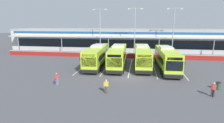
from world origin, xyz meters
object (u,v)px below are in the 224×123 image
at_px(lamp_post_centre, 135,29).
at_px(pedestrian_child, 106,86).
at_px(lamp_post_west, 100,29).
at_px(litter_bin, 218,86).
at_px(lamp_post_east, 173,30).
at_px(coach_bus_right_centre, 167,59).
at_px(pedestrian_in_dark_coat, 213,89).
at_px(coach_bus_leftmost, 97,56).
at_px(coach_bus_left_centre, 118,57).
at_px(pedestrian_with_handbag, 57,79).
at_px(coach_bus_centre, 142,57).

bearing_deg(lamp_post_centre, pedestrian_child, -96.16).
relative_size(lamp_post_west, litter_bin, 11.83).
height_order(lamp_post_west, lamp_post_centre, same).
xyz_separation_m(lamp_post_east, litter_bin, (2.05, -20.55, -5.82)).
bearing_deg(pedestrian_child, coach_bus_right_centre, 55.51).
xyz_separation_m(pedestrian_in_dark_coat, lamp_post_east, (-0.57, 22.95, 5.42)).
relative_size(coach_bus_leftmost, pedestrian_in_dark_coat, 7.54).
relative_size(lamp_post_centre, litter_bin, 11.83).
bearing_deg(coach_bus_left_centre, lamp_post_centre, 74.97).
height_order(lamp_post_centre, litter_bin, lamp_post_centre).
relative_size(lamp_post_west, lamp_post_centre, 1.00).
bearing_deg(coach_bus_left_centre, pedestrian_with_handbag, -120.56).
relative_size(coach_bus_right_centre, litter_bin, 13.14).
height_order(coach_bus_right_centre, lamp_post_centre, lamp_post_centre).
relative_size(coach_bus_left_centre, pedestrian_in_dark_coat, 7.54).
bearing_deg(lamp_post_east, coach_bus_left_centre, -136.09).
distance_m(coach_bus_right_centre, litter_bin, 10.16).
distance_m(pedestrian_with_handbag, lamp_post_centre, 23.55).
height_order(coach_bus_left_centre, coach_bus_centre, same).
bearing_deg(pedestrian_child, pedestrian_with_handbag, 165.16).
distance_m(pedestrian_in_dark_coat, lamp_post_west, 29.50).
relative_size(coach_bus_right_centre, pedestrian_child, 7.54).
bearing_deg(lamp_post_east, litter_bin, -84.30).
distance_m(coach_bus_leftmost, lamp_post_centre, 12.78).
bearing_deg(coach_bus_centre, lamp_post_centre, 100.43).
relative_size(coach_bus_left_centre, coach_bus_centre, 1.00).
bearing_deg(lamp_post_centre, pedestrian_in_dark_coat, -67.58).
relative_size(coach_bus_centre, lamp_post_west, 1.11).
distance_m(coach_bus_leftmost, pedestrian_child, 13.36).
relative_size(pedestrian_with_handbag, pedestrian_in_dark_coat, 1.00).
distance_m(pedestrian_with_handbag, pedestrian_child, 6.98).
bearing_deg(lamp_post_centre, coach_bus_leftmost, -122.79).
distance_m(lamp_post_west, lamp_post_centre, 8.30).
relative_size(coach_bus_leftmost, coach_bus_left_centre, 1.00).
height_order(coach_bus_leftmost, pedestrian_with_handbag, coach_bus_leftmost).
height_order(coach_bus_right_centre, litter_bin, coach_bus_right_centre).
xyz_separation_m(coach_bus_leftmost, coach_bus_left_centre, (3.82, 0.16, 0.00)).
height_order(coach_bus_leftmost, coach_bus_right_centre, same).
xyz_separation_m(coach_bus_right_centre, pedestrian_in_dark_coat, (3.37, -11.22, -0.91)).
height_order(coach_bus_centre, lamp_post_west, lamp_post_west).
xyz_separation_m(coach_bus_left_centre, coach_bus_right_centre, (8.39, -0.95, 0.00)).
distance_m(pedestrian_in_dark_coat, lamp_post_east, 23.58).
relative_size(pedestrian_in_dark_coat, lamp_post_centre, 0.15).
bearing_deg(coach_bus_centre, coach_bus_left_centre, -172.31).
bearing_deg(coach_bus_leftmost, lamp_post_centre, 57.21).
height_order(coach_bus_centre, pedestrian_in_dark_coat, coach_bus_centre).
distance_m(coach_bus_left_centre, lamp_post_centre, 11.19).
relative_size(pedestrian_child, lamp_post_east, 0.15).
distance_m(coach_bus_left_centre, lamp_post_east, 16.18).
relative_size(pedestrian_with_handbag, lamp_post_east, 0.15).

